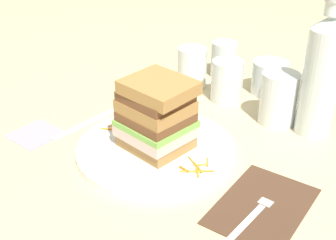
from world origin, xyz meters
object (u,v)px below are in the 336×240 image
empty_tumbler_0 (227,81)px  napkin_pink (36,134)px  empty_tumbler_3 (270,78)px  juice_glass (278,101)px  main_plate (157,150)px  sandwich (157,116)px  knife (92,120)px  empty_tumbler_1 (224,59)px  water_bottle (322,75)px  fork (255,212)px  empty_tumbler_2 (192,67)px  napkin_dark (263,205)px

empty_tumbler_0 → napkin_pink: empty_tumbler_0 is taller
empty_tumbler_3 → juice_glass: bearing=-55.4°
napkin_pink → empty_tumbler_0: bearing=61.1°
main_plate → sandwich: sandwich is taller
knife → empty_tumbler_1: (0.07, 0.36, 0.04)m
water_bottle → sandwich: bearing=-125.7°
fork → empty_tumbler_3: size_ratio=2.09×
empty_tumbler_1 → empty_tumbler_3: size_ratio=1.06×
sandwich → water_bottle: water_bottle is taller
empty_tumbler_2 → napkin_pink: (-0.09, -0.36, -0.04)m
empty_tumbler_1 → empty_tumbler_3: 0.13m
sandwich → empty_tumbler_3: sandwich is taller
empty_tumbler_3 → empty_tumbler_2: bearing=-152.6°
main_plate → napkin_dark: (0.21, -0.01, -0.01)m
fork → knife: size_ratio=0.83×
sandwich → juice_glass: sandwich is taller
empty_tumbler_3 → empty_tumbler_0: bearing=-119.7°
sandwich → empty_tumbler_0: sandwich is taller
napkin_dark → empty_tumbler_3: size_ratio=2.19×
empty_tumbler_3 → knife: bearing=-121.1°
water_bottle → empty_tumbler_1: water_bottle is taller
main_plate → empty_tumbler_1: bearing=105.8°
napkin_dark → napkin_pink: size_ratio=2.08×
fork → napkin_dark: bearing=90.3°
main_plate → empty_tumbler_0: 0.26m
empty_tumbler_0 → napkin_pink: (-0.19, -0.35, -0.04)m
juice_glass → empty_tumbler_0: 0.13m
empty_tumbler_0 → empty_tumbler_2: empty_tumbler_2 is taller
fork → empty_tumbler_0: size_ratio=1.85×
knife → empty_tumbler_2: (0.05, 0.26, 0.04)m
juice_glass → empty_tumbler_1: (-0.21, 0.13, -0.00)m
main_plate → fork: bearing=-8.4°
sandwich → napkin_pink: (-0.22, -0.10, -0.07)m
empty_tumbler_2 → empty_tumbler_3: bearing=27.4°
knife → juice_glass: juice_glass is taller
empty_tumbler_3 → empty_tumbler_1: bearing=172.4°
fork → main_plate: bearing=171.6°
fork → juice_glass: size_ratio=1.62×
main_plate → juice_glass: 0.26m
empty_tumbler_1 → napkin_pink: size_ratio=1.01×
fork → empty_tumbler_3: (-0.18, 0.38, 0.03)m
napkin_dark → empty_tumbler_0: empty_tumbler_0 is taller
empty_tumbler_0 → knife: bearing=-121.6°
knife → empty_tumbler_0: (0.15, 0.25, 0.04)m
fork → empty_tumbler_3: 0.42m
empty_tumbler_0 → empty_tumbler_3: bearing=60.3°
sandwich → knife: (-0.18, 0.01, -0.07)m
water_bottle → empty_tumbler_0: bearing=177.1°
fork → water_bottle: 0.30m
fork → water_bottle: (-0.04, 0.28, 0.11)m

